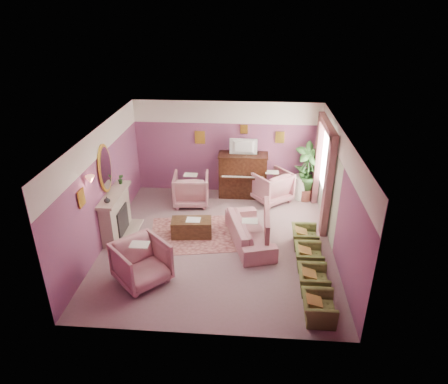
# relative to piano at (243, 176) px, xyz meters

# --- Properties ---
(floor) EXTENTS (5.50, 6.00, 0.01)m
(floor) POSITION_rel_piano_xyz_m (-0.50, -2.68, -0.65)
(floor) COLOR gray
(floor) RESTS_ON ground
(ceiling) EXTENTS (5.50, 6.00, 0.01)m
(ceiling) POSITION_rel_piano_xyz_m (-0.50, -2.68, 2.15)
(ceiling) COLOR silver
(ceiling) RESTS_ON wall_back
(wall_back) EXTENTS (5.50, 0.02, 2.80)m
(wall_back) POSITION_rel_piano_xyz_m (-0.50, 0.32, 0.75)
(wall_back) COLOR #693967
(wall_back) RESTS_ON floor
(wall_front) EXTENTS (5.50, 0.02, 2.80)m
(wall_front) POSITION_rel_piano_xyz_m (-0.50, -5.68, 0.75)
(wall_front) COLOR #693967
(wall_front) RESTS_ON floor
(wall_left) EXTENTS (0.02, 6.00, 2.80)m
(wall_left) POSITION_rel_piano_xyz_m (-3.25, -2.68, 0.75)
(wall_left) COLOR #693967
(wall_left) RESTS_ON floor
(wall_right) EXTENTS (0.02, 6.00, 2.80)m
(wall_right) POSITION_rel_piano_xyz_m (2.25, -2.68, 0.75)
(wall_right) COLOR #693967
(wall_right) RESTS_ON floor
(picture_rail_band) EXTENTS (5.50, 0.01, 0.65)m
(picture_rail_band) POSITION_rel_piano_xyz_m (-0.50, 0.31, 1.82)
(picture_rail_band) COLOR white
(picture_rail_band) RESTS_ON wall_back
(stripe_panel) EXTENTS (0.01, 3.00, 2.15)m
(stripe_panel) POSITION_rel_piano_xyz_m (2.23, -1.38, 0.42)
(stripe_panel) COLOR #B6C5A8
(stripe_panel) RESTS_ON wall_right
(fireplace_surround) EXTENTS (0.30, 1.40, 1.10)m
(fireplace_surround) POSITION_rel_piano_xyz_m (-3.09, -2.48, -0.10)
(fireplace_surround) COLOR #B29F8C
(fireplace_surround) RESTS_ON floor
(fireplace_inset) EXTENTS (0.18, 0.72, 0.68)m
(fireplace_inset) POSITION_rel_piano_xyz_m (-2.99, -2.48, -0.25)
(fireplace_inset) COLOR black
(fireplace_inset) RESTS_ON floor
(fire_ember) EXTENTS (0.06, 0.54, 0.10)m
(fire_ember) POSITION_rel_piano_xyz_m (-2.95, -2.48, -0.43)
(fire_ember) COLOR red
(fire_ember) RESTS_ON floor
(mantel_shelf) EXTENTS (0.40, 1.55, 0.07)m
(mantel_shelf) POSITION_rel_piano_xyz_m (-3.06, -2.48, 0.47)
(mantel_shelf) COLOR #B29F8C
(mantel_shelf) RESTS_ON fireplace_surround
(hearth) EXTENTS (0.55, 1.50, 0.02)m
(hearth) POSITION_rel_piano_xyz_m (-2.89, -2.48, -0.64)
(hearth) COLOR #B29F8C
(hearth) RESTS_ON floor
(mirror_frame) EXTENTS (0.04, 0.72, 1.20)m
(mirror_frame) POSITION_rel_piano_xyz_m (-3.20, -2.48, 1.15)
(mirror_frame) COLOR yellow
(mirror_frame) RESTS_ON wall_left
(mirror_glass) EXTENTS (0.01, 0.60, 1.06)m
(mirror_glass) POSITION_rel_piano_xyz_m (-3.17, -2.48, 1.15)
(mirror_glass) COLOR silver
(mirror_glass) RESTS_ON wall_left
(sconce_shade) EXTENTS (0.20, 0.20, 0.16)m
(sconce_shade) POSITION_rel_piano_xyz_m (-3.12, -3.53, 1.33)
(sconce_shade) COLOR #FE8A68
(sconce_shade) RESTS_ON wall_left
(piano) EXTENTS (1.40, 0.60, 1.30)m
(piano) POSITION_rel_piano_xyz_m (0.00, 0.00, 0.00)
(piano) COLOR black
(piano) RESTS_ON floor
(piano_keyshelf) EXTENTS (1.30, 0.12, 0.06)m
(piano_keyshelf) POSITION_rel_piano_xyz_m (-0.00, -0.35, 0.07)
(piano_keyshelf) COLOR black
(piano_keyshelf) RESTS_ON piano
(piano_keys) EXTENTS (1.20, 0.08, 0.02)m
(piano_keys) POSITION_rel_piano_xyz_m (0.00, -0.35, 0.11)
(piano_keys) COLOR beige
(piano_keys) RESTS_ON piano
(piano_top) EXTENTS (1.45, 0.65, 0.04)m
(piano_top) POSITION_rel_piano_xyz_m (0.00, 0.00, 0.66)
(piano_top) COLOR black
(piano_top) RESTS_ON piano
(television) EXTENTS (0.80, 0.12, 0.48)m
(television) POSITION_rel_piano_xyz_m (0.00, -0.05, 0.95)
(television) COLOR black
(television) RESTS_ON piano
(print_back_left) EXTENTS (0.30, 0.03, 0.38)m
(print_back_left) POSITION_rel_piano_xyz_m (-1.30, 0.28, 1.07)
(print_back_left) COLOR yellow
(print_back_left) RESTS_ON wall_back
(print_back_right) EXTENTS (0.26, 0.03, 0.34)m
(print_back_right) POSITION_rel_piano_xyz_m (1.05, 0.28, 1.13)
(print_back_right) COLOR yellow
(print_back_right) RESTS_ON wall_back
(print_back_mid) EXTENTS (0.22, 0.03, 0.26)m
(print_back_mid) POSITION_rel_piano_xyz_m (0.00, 0.28, 1.35)
(print_back_mid) COLOR yellow
(print_back_mid) RESTS_ON wall_back
(print_left_wall) EXTENTS (0.03, 0.28, 0.36)m
(print_left_wall) POSITION_rel_piano_xyz_m (-3.21, -3.88, 1.07)
(print_left_wall) COLOR yellow
(print_left_wall) RESTS_ON wall_left
(window_blind) EXTENTS (0.03, 1.40, 1.80)m
(window_blind) POSITION_rel_piano_xyz_m (2.20, -1.13, 1.05)
(window_blind) COLOR beige
(window_blind) RESTS_ON wall_right
(curtain_left) EXTENTS (0.16, 0.34, 2.60)m
(curtain_left) POSITION_rel_piano_xyz_m (2.12, -2.05, 0.65)
(curtain_left) COLOR #884D52
(curtain_left) RESTS_ON floor
(curtain_right) EXTENTS (0.16, 0.34, 2.60)m
(curtain_right) POSITION_rel_piano_xyz_m (2.12, -0.21, 0.65)
(curtain_right) COLOR #884D52
(curtain_right) RESTS_ON floor
(pelmet) EXTENTS (0.16, 2.20, 0.16)m
(pelmet) POSITION_rel_piano_xyz_m (2.12, -1.13, 1.91)
(pelmet) COLOR #884D52
(pelmet) RESTS_ON wall_right
(mantel_plant) EXTENTS (0.16, 0.16, 0.28)m
(mantel_plant) POSITION_rel_piano_xyz_m (-3.05, -1.93, 0.64)
(mantel_plant) COLOR #285323
(mantel_plant) RESTS_ON mantel_shelf
(mantel_vase) EXTENTS (0.16, 0.16, 0.16)m
(mantel_vase) POSITION_rel_piano_xyz_m (-3.05, -2.98, 0.58)
(mantel_vase) COLOR white
(mantel_vase) RESTS_ON mantel_shelf
(area_rug) EXTENTS (2.76, 2.19, 0.01)m
(area_rug) POSITION_rel_piano_xyz_m (-0.98, -2.33, -0.64)
(area_rug) COLOR #995957
(area_rug) RESTS_ON floor
(coffee_table) EXTENTS (1.05, 0.60, 0.45)m
(coffee_table) POSITION_rel_piano_xyz_m (-1.20, -2.41, -0.43)
(coffee_table) COLOR #452E1A
(coffee_table) RESTS_ON floor
(table_paper) EXTENTS (0.35, 0.28, 0.01)m
(table_paper) POSITION_rel_piano_xyz_m (-1.15, -2.41, -0.20)
(table_paper) COLOR white
(table_paper) RESTS_ON coffee_table
(sofa) EXTENTS (0.69, 2.06, 0.83)m
(sofa) POSITION_rel_piano_xyz_m (0.26, -2.60, -0.23)
(sofa) COLOR #BE8086
(sofa) RESTS_ON floor
(sofa_throw) EXTENTS (0.10, 1.56, 0.57)m
(sofa_throw) POSITION_rel_piano_xyz_m (0.66, -2.60, -0.05)
(sofa_throw) COLOR #884D52
(sofa_throw) RESTS_ON sofa
(floral_armchair_left) EXTENTS (0.98, 0.98, 1.02)m
(floral_armchair_left) POSITION_rel_piano_xyz_m (-1.47, -0.65, -0.14)
(floral_armchair_left) COLOR #BE8086
(floral_armchair_left) RESTS_ON floor
(floral_armchair_right) EXTENTS (0.98, 0.98, 1.02)m
(floral_armchair_right) POSITION_rel_piano_xyz_m (0.85, -0.28, -0.14)
(floral_armchair_right) COLOR #BE8086
(floral_armchair_right) RESTS_ON floor
(floral_armchair_front) EXTENTS (0.98, 0.98, 1.02)m
(floral_armchair_front) POSITION_rel_piano_xyz_m (-1.96, -4.28, -0.14)
(floral_armchair_front) COLOR #BE8086
(floral_armchair_front) RESTS_ON floor
(olive_chair_a) EXTENTS (0.50, 0.71, 0.62)m
(olive_chair_a) POSITION_rel_piano_xyz_m (1.58, -5.11, -0.34)
(olive_chair_a) COLOR #5A652E
(olive_chair_a) RESTS_ON floor
(olive_chair_b) EXTENTS (0.50, 0.71, 0.62)m
(olive_chair_b) POSITION_rel_piano_xyz_m (1.58, -4.29, -0.34)
(olive_chair_b) COLOR #5A652E
(olive_chair_b) RESTS_ON floor
(olive_chair_c) EXTENTS (0.50, 0.71, 0.62)m
(olive_chair_c) POSITION_rel_piano_xyz_m (1.58, -3.47, -0.34)
(olive_chair_c) COLOR #5A652E
(olive_chair_c) RESTS_ON floor
(olive_chair_d) EXTENTS (0.50, 0.71, 0.62)m
(olive_chair_d) POSITION_rel_piano_xyz_m (1.58, -2.65, -0.34)
(olive_chair_d) COLOR #5A652E
(olive_chair_d) RESTS_ON floor
(side_table) EXTENTS (0.52, 0.52, 0.70)m
(side_table) POSITION_rel_piano_xyz_m (1.75, -0.04, -0.30)
(side_table) COLOR silver
(side_table) RESTS_ON floor
(side_plant_big) EXTENTS (0.30, 0.30, 0.34)m
(side_plant_big) POSITION_rel_piano_xyz_m (1.75, -0.04, 0.22)
(side_plant_big) COLOR #285323
(side_plant_big) RESTS_ON side_table
(side_plant_small) EXTENTS (0.16, 0.16, 0.28)m
(side_plant_small) POSITION_rel_piano_xyz_m (1.87, -0.14, 0.19)
(side_plant_small) COLOR #285323
(side_plant_small) RESTS_ON side_table
(palm_pot) EXTENTS (0.34, 0.34, 0.34)m
(palm_pot) POSITION_rel_piano_xyz_m (1.87, -0.18, -0.48)
(palm_pot) COLOR brown
(palm_pot) RESTS_ON floor
(palm_plant) EXTENTS (0.76, 0.76, 1.44)m
(palm_plant) POSITION_rel_piano_xyz_m (1.87, -0.18, 0.41)
(palm_plant) COLOR #285323
(palm_plant) RESTS_ON palm_pot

